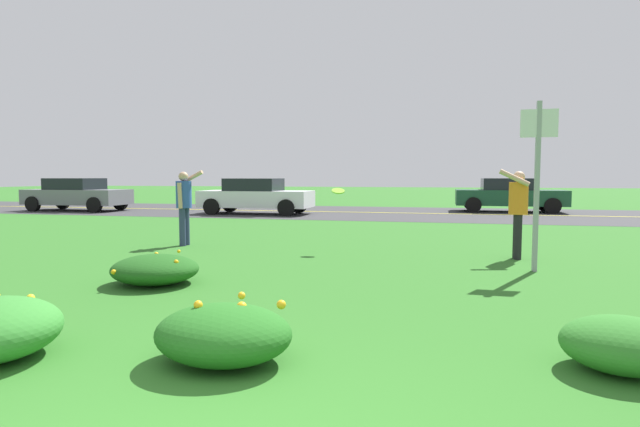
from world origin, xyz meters
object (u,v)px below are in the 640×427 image
at_px(frisbee_lime, 338,191).
at_px(car_dark_green_center_right, 509,195).
at_px(person_catcher_orange_shirt, 518,206).
at_px(sign_post_near_path, 537,170).
at_px(person_thrower_blue_shirt, 184,201).
at_px(car_white_center_left, 256,196).
at_px(car_gray_leftmost, 77,194).

relative_size(frisbee_lime, car_dark_green_center_right, 0.06).
bearing_deg(car_dark_green_center_right, person_catcher_orange_shirt, -96.58).
height_order(sign_post_near_path, person_catcher_orange_shirt, sign_post_near_path).
xyz_separation_m(person_thrower_blue_shirt, frisbee_lime, (3.48, -0.02, 0.25)).
bearing_deg(person_thrower_blue_shirt, car_white_center_left, 101.02).
xyz_separation_m(person_thrower_blue_shirt, car_dark_green_center_right, (8.43, 12.87, -0.24)).
bearing_deg(person_thrower_blue_shirt, sign_post_near_path, -11.82).
relative_size(person_thrower_blue_shirt, car_white_center_left, 0.37).
height_order(frisbee_lime, car_white_center_left, car_white_center_left).
bearing_deg(car_white_center_left, person_thrower_blue_shirt, -78.98).
xyz_separation_m(frisbee_lime, car_dark_green_center_right, (4.95, 12.89, -0.50)).
bearing_deg(person_thrower_blue_shirt, car_dark_green_center_right, 56.78).
distance_m(car_gray_leftmost, car_white_center_left, 8.48).
bearing_deg(frisbee_lime, car_white_center_left, 119.83).
bearing_deg(person_thrower_blue_shirt, frisbee_lime, -0.41).
xyz_separation_m(person_thrower_blue_shirt, car_gray_leftmost, (-10.27, 9.16, -0.24)).
bearing_deg(sign_post_near_path, frisbee_lime, 157.77).
height_order(car_gray_leftmost, car_dark_green_center_right, same).
bearing_deg(car_white_center_left, frisbee_lime, -60.17).
bearing_deg(person_thrower_blue_shirt, car_gray_leftmost, 138.26).
relative_size(person_catcher_orange_shirt, car_dark_green_center_right, 0.37).
bearing_deg(car_gray_leftmost, sign_post_near_path, -31.59).
xyz_separation_m(car_gray_leftmost, car_dark_green_center_right, (18.69, 3.71, 0.00)).
bearing_deg(frisbee_lime, sign_post_near_path, -22.23).
distance_m(person_thrower_blue_shirt, frisbee_lime, 3.49).
distance_m(car_gray_leftmost, car_dark_green_center_right, 19.06).
xyz_separation_m(sign_post_near_path, frisbee_lime, (-3.53, 1.44, -0.41)).
height_order(frisbee_lime, car_dark_green_center_right, car_dark_green_center_right).
height_order(sign_post_near_path, car_gray_leftmost, sign_post_near_path).
distance_m(person_catcher_orange_shirt, car_dark_green_center_right, 13.16).
xyz_separation_m(car_white_center_left, car_dark_green_center_right, (10.21, 3.71, 0.00)).
bearing_deg(car_white_center_left, person_catcher_orange_shirt, -47.09).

